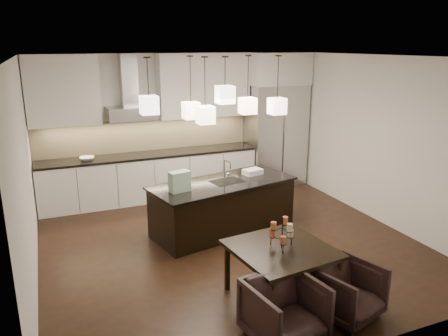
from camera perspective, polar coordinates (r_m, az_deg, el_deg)
name	(u,v)px	position (r m, az deg, el deg)	size (l,w,h in m)	color
floor	(229,243)	(6.88, 0.65, -9.76)	(5.50, 5.50, 0.02)	black
ceiling	(230,56)	(6.20, 0.73, 14.44)	(5.50, 5.50, 0.02)	white
wall_back	(176,124)	(8.94, -6.33, 5.71)	(5.50, 0.02, 2.80)	silver
wall_front	(349,224)	(4.13, 16.07, -7.10)	(5.50, 0.02, 2.80)	silver
wall_left	(24,176)	(5.91, -24.71, -0.98)	(0.02, 5.50, 2.80)	silver
wall_right	(378,140)	(7.87, 19.52, 3.50)	(0.02, 5.50, 2.80)	silver
refrigerator	(275,135)	(9.46, 6.72, 4.26)	(1.20, 0.72, 2.15)	#B7B7BA
fridge_panel	(278,69)	(9.28, 7.01, 12.75)	(1.26, 0.72, 0.65)	silver
lower_cabinets	(151,177)	(8.70, -9.47, -1.20)	(4.21, 0.62, 0.88)	silver
countertop	(150,155)	(8.58, -9.61, 1.73)	(4.21, 0.66, 0.04)	black
backsplash	(146,135)	(8.79, -10.16, 4.29)	(4.21, 0.02, 0.63)	tan
upper_cab_left	(62,91)	(8.31, -20.35, 9.46)	(1.25, 0.35, 1.25)	silver
upper_cab_right	(204,85)	(8.83, -2.63, 10.74)	(1.86, 0.35, 1.25)	silver
hood_canopy	(132,113)	(8.41, -11.95, 7.03)	(0.90, 0.52, 0.24)	#B7B7BA
hood_chimney	(129,80)	(8.45, -12.34, 11.15)	(0.30, 0.28, 0.96)	#B7B7BA
fruit_bowl	(87,159)	(8.35, -17.47, 1.18)	(0.26, 0.26, 0.06)	silver
island_body	(223,207)	(7.15, -0.14, -5.15)	(2.27, 0.91, 0.80)	black
island_top	(223,183)	(7.01, -0.14, -1.96)	(2.34, 0.98, 0.04)	black
faucet	(224,169)	(7.08, 0.05, -0.18)	(0.09, 0.22, 0.35)	silver
tote_bag	(180,181)	(6.55, -5.81, -1.76)	(0.31, 0.16, 0.31)	#236C46
food_container	(253,172)	(7.41, 3.77, -0.49)	(0.31, 0.22, 0.09)	silver
dining_table	(281,273)	(5.42, 7.40, -13.41)	(1.10, 1.10, 0.66)	black
candelabra	(282,233)	(5.18, 7.61, -8.35)	(0.32, 0.32, 0.39)	black
candle_a	(291,233)	(5.26, 8.69, -8.43)	(0.07, 0.07, 0.09)	beige
candle_b	(273,233)	(5.24, 6.36, -8.46)	(0.07, 0.07, 0.09)	#C54F27
candle_c	(283,240)	(5.09, 7.74, -9.30)	(0.07, 0.07, 0.09)	brown
candle_d	(285,220)	(5.25, 8.00, -6.79)	(0.07, 0.07, 0.09)	#C54F27
candle_e	(274,226)	(5.09, 6.49, -7.49)	(0.07, 0.07, 0.09)	brown
candle_f	(290,227)	(5.07, 8.59, -7.69)	(0.07, 0.07, 0.09)	beige
armchair_left	(285,311)	(4.74, 7.91, -18.05)	(0.71, 0.73, 0.66)	black
armchair_right	(347,291)	(5.25, 15.81, -15.20)	(0.66, 0.68, 0.62)	black
pendant_a	(149,105)	(6.36, -9.75, 8.11)	(0.24, 0.24, 0.26)	beige
pendant_b	(191,111)	(6.92, -4.33, 7.49)	(0.24, 0.24, 0.26)	beige
pendant_c	(225,95)	(6.55, 0.14, 9.56)	(0.24, 0.24, 0.26)	beige
pendant_d	(248,106)	(7.18, 3.10, 8.12)	(0.24, 0.24, 0.26)	beige
pendant_e	(277,106)	(7.14, 6.93, 8.03)	(0.24, 0.24, 0.26)	beige
pendant_f	(205,115)	(6.52, -2.45, 6.94)	(0.24, 0.24, 0.26)	beige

